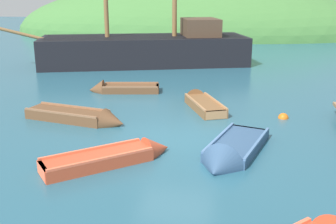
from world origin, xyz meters
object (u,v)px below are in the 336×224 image
rowboat_outer_right (201,104)px  rowboat_portside (230,155)px  sailing_ship (147,54)px  rowboat_outer_left (120,90)px  rowboat_near_dock (115,158)px  rowboat_center (81,118)px  buoy_orange (283,118)px

rowboat_outer_right → rowboat_portside: (1.25, -5.20, -0.04)m
sailing_ship → rowboat_outer_left: bearing=75.6°
rowboat_near_dock → rowboat_outer_right: bearing=32.8°
rowboat_outer_right → rowboat_center: rowboat_center is taller
rowboat_center → buoy_orange: 7.59m
rowboat_outer_right → rowboat_portside: size_ratio=0.90×
rowboat_center → rowboat_portside: size_ratio=1.05×
rowboat_near_dock → rowboat_outer_left: size_ratio=1.01×
rowboat_near_dock → rowboat_outer_left: rowboat_outer_left is taller
sailing_ship → buoy_orange: 13.06m
sailing_ship → rowboat_outer_left: (0.25, -7.60, -0.57)m
sailing_ship → rowboat_near_dock: size_ratio=4.53×
rowboat_outer_left → rowboat_center: rowboat_center is taller
rowboat_center → sailing_ship: bearing=103.1°
rowboat_center → rowboat_portside: 6.03m
rowboat_portside → buoy_orange: (1.95, 4.09, -0.08)m
sailing_ship → rowboat_center: sailing_ship is taller
rowboat_portside → buoy_orange: 4.54m
rowboat_portside → rowboat_center: bearing=-97.7°
sailing_ship → rowboat_portside: bearing=94.2°
rowboat_portside → buoy_orange: rowboat_portside is taller
rowboat_portside → buoy_orange: size_ratio=9.73×
sailing_ship → rowboat_portside: (5.54, -14.77, -0.60)m
rowboat_outer_right → buoy_orange: (3.20, -1.10, -0.11)m
rowboat_near_dock → rowboat_center: bearing=84.7°
sailing_ship → rowboat_near_dock: 15.82m
rowboat_near_dock → rowboat_outer_left: (-2.09, 8.04, -0.02)m
sailing_ship → rowboat_near_dock: sailing_ship is taller
sailing_ship → rowboat_near_dock: bearing=82.2°
sailing_ship → rowboat_center: (0.06, -12.25, -0.55)m
rowboat_near_dock → rowboat_center: rowboat_center is taller
rowboat_near_dock → buoy_orange: 7.15m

